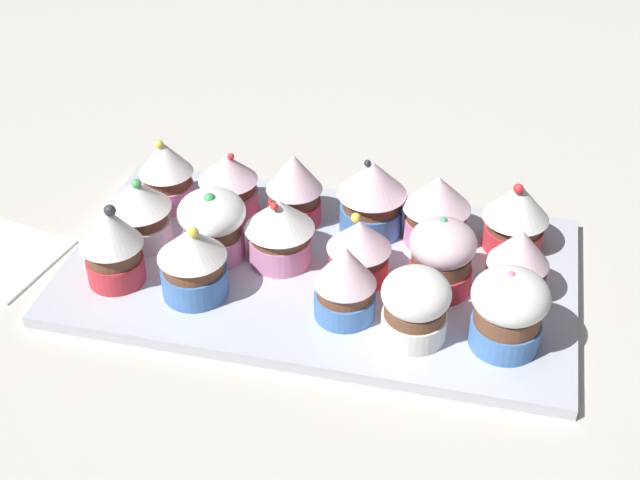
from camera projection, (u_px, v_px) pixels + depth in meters
ground_plane at (320, 288)px, 84.44cm from camera, size 180.00×180.00×3.00cm
baking_tray at (320, 270)px, 83.19cm from camera, size 47.47×26.40×1.20cm
cupcake_0 at (516, 214)px, 83.12cm from camera, size 6.31×6.31×7.41cm
cupcake_1 at (437, 208)px, 83.84cm from camera, size 6.59×6.59×7.27cm
cupcake_2 at (372, 195)px, 85.05cm from camera, size 6.83×6.83×8.09cm
cupcake_3 at (294, 187)px, 86.54cm from camera, size 5.62×5.62×7.61cm
cupcake_4 at (228, 183)px, 88.03cm from camera, size 6.01×6.01×6.96cm
cupcake_5 at (166, 173)px, 88.96cm from camera, size 5.53×5.53×7.62cm
cupcake_6 at (518, 264)px, 77.24cm from camera, size 5.56×5.56×7.06cm
cupcake_7 at (442, 256)px, 78.10cm from camera, size 6.02×6.02×7.31cm
cupcake_8 at (359, 248)px, 79.62cm from camera, size 5.94×5.94×6.51cm
cupcake_9 at (278, 232)px, 81.07cm from camera, size 6.57×6.57×7.06cm
cupcake_10 at (213, 224)px, 82.14cm from camera, size 6.40×6.40×7.23cm
cupcake_11 at (139, 209)px, 84.21cm from camera, size 6.47×6.47×7.03cm
cupcake_12 at (508, 309)px, 72.02cm from camera, size 6.47×6.47×7.52cm
cupcake_13 at (415, 305)px, 73.13cm from camera, size 5.87×5.87×6.65cm
cupcake_14 at (345, 281)px, 75.11cm from camera, size 5.45×5.45×7.30cm
cupcake_15 at (193, 261)px, 77.56cm from camera, size 6.17×6.17×7.37cm
cupcake_16 at (112, 243)px, 78.70cm from camera, size 5.72×5.72×8.37cm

